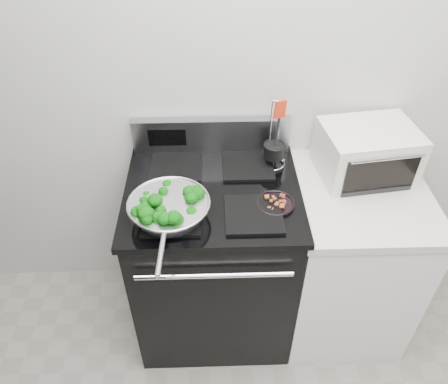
{
  "coord_description": "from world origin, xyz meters",
  "views": [
    {
      "loc": [
        -0.29,
        -0.08,
        2.21
      ],
      "look_at": [
        -0.25,
        1.36,
        0.98
      ],
      "focal_mm": 35.0,
      "sensor_mm": 36.0,
      "label": 1
    }
  ],
  "objects_px": {
    "bacon_plate": "(276,202)",
    "toaster_oven": "(367,152)",
    "gas_range": "(214,258)",
    "utensil_holder": "(274,154)",
    "skillet": "(169,208)"
  },
  "relations": [
    {
      "from": "utensil_holder",
      "to": "toaster_oven",
      "type": "distance_m",
      "value": 0.43
    },
    {
      "from": "utensil_holder",
      "to": "bacon_plate",
      "type": "bearing_deg",
      "value": -111.41
    },
    {
      "from": "bacon_plate",
      "to": "toaster_oven",
      "type": "bearing_deg",
      "value": 29.25
    },
    {
      "from": "gas_range",
      "to": "toaster_oven",
      "type": "height_order",
      "value": "toaster_oven"
    },
    {
      "from": "gas_range",
      "to": "utensil_holder",
      "type": "distance_m",
      "value": 0.63
    },
    {
      "from": "gas_range",
      "to": "utensil_holder",
      "type": "bearing_deg",
      "value": 30.99
    },
    {
      "from": "gas_range",
      "to": "utensil_holder",
      "type": "height_order",
      "value": "utensil_holder"
    },
    {
      "from": "gas_range",
      "to": "bacon_plate",
      "type": "relative_size",
      "value": 6.88
    },
    {
      "from": "bacon_plate",
      "to": "toaster_oven",
      "type": "distance_m",
      "value": 0.52
    },
    {
      "from": "bacon_plate",
      "to": "toaster_oven",
      "type": "relative_size",
      "value": 0.36
    },
    {
      "from": "gas_range",
      "to": "bacon_plate",
      "type": "xyz_separation_m",
      "value": [
        0.27,
        -0.11,
        0.48
      ]
    },
    {
      "from": "gas_range",
      "to": "skillet",
      "type": "height_order",
      "value": "gas_range"
    },
    {
      "from": "utensil_holder",
      "to": "toaster_oven",
      "type": "height_order",
      "value": "utensil_holder"
    },
    {
      "from": "bacon_plate",
      "to": "utensil_holder",
      "type": "relative_size",
      "value": 0.47
    },
    {
      "from": "skillet",
      "to": "toaster_oven",
      "type": "xyz_separation_m",
      "value": [
        0.89,
        0.32,
        0.04
      ]
    }
  ]
}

